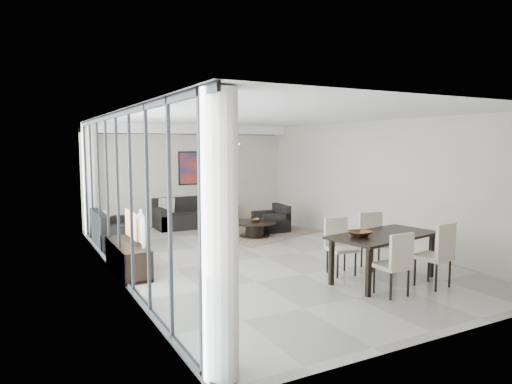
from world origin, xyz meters
TOP-DOWN VIEW (x-y plane):
  - room_shell at (0.46, 0.00)m, footprint 6.00×9.00m
  - window_wall at (-2.86, 0.00)m, footprint 0.37×8.95m
  - soffit at (0.00, 4.30)m, footprint 5.98×0.40m
  - painting at (0.50, 4.47)m, footprint 1.68×0.04m
  - chandelier at (0.30, 2.50)m, footprint 0.66×0.66m
  - rug at (1.08, 2.33)m, footprint 3.36×2.97m
  - coffee_table at (0.83, 1.99)m, footprint 1.10×1.10m
  - bowl_coffee at (0.83, 1.95)m, footprint 0.25×0.25m
  - sofa_main at (0.00, 4.07)m, footprint 2.29×0.94m
  - loveseat at (-2.55, 2.63)m, footprint 0.91×1.61m
  - armchair at (1.59, 2.41)m, footprint 0.86×0.90m
  - side_table at (-1.85, 3.16)m, footprint 0.35×0.35m
  - tv_console at (-2.76, 0.20)m, footprint 0.49×1.74m
  - television at (-2.60, 0.13)m, footprint 0.31×0.97m
  - dining_table at (1.00, -2.40)m, footprint 2.10×1.30m
  - dining_chair_sw at (0.58, -3.12)m, footprint 0.46×0.46m
  - dining_chair_se at (1.51, -3.14)m, footprint 0.56×0.56m
  - dining_chair_nw at (0.63, -1.67)m, footprint 0.52×0.52m
  - dining_chair_ne at (1.44, -1.68)m, footprint 0.56×0.56m
  - bowl_dining at (0.51, -2.37)m, footprint 0.39×0.39m

SIDE VIEW (x-z plane):
  - rug at x=1.08m, z-range 0.00..0.01m
  - coffee_table at x=0.83m, z-range 0.03..0.41m
  - armchair at x=1.59m, z-range -0.11..0.60m
  - tv_console at x=-2.76m, z-range 0.00..0.54m
  - loveseat at x=-2.55m, z-range -0.13..0.68m
  - sofa_main at x=0.00m, z-range -0.13..0.70m
  - side_table at x=-1.85m, z-range 0.08..0.56m
  - bowl_coffee at x=0.83m, z-range 0.38..0.46m
  - dining_chair_sw at x=0.58m, z-range 0.08..1.08m
  - dining_chair_nw at x=0.63m, z-range 0.08..1.09m
  - dining_chair_ne at x=1.44m, z-range 0.08..1.13m
  - dining_chair_se at x=1.51m, z-range 0.08..1.17m
  - dining_table at x=1.00m, z-range 0.32..1.14m
  - television at x=-2.60m, z-range 0.54..1.10m
  - bowl_dining at x=0.51m, z-range 0.82..0.91m
  - room_shell at x=0.46m, z-range 0.00..2.90m
  - window_wall at x=-2.86m, z-range 0.02..2.92m
  - painting at x=0.50m, z-range 1.16..2.14m
  - chandelier at x=0.30m, z-range 2.00..2.71m
  - soffit at x=0.00m, z-range 2.64..2.90m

